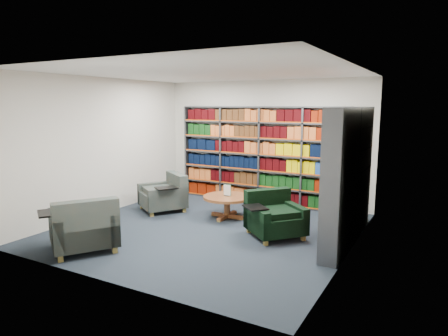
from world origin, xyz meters
The scene contains 7 objects.
room_shell centered at (0.00, 0.00, 1.40)m, with size 5.02×5.02×2.82m.
bookshelf_back centered at (0.00, 2.34, 1.10)m, with size 4.00×0.28×2.20m.
bookshelf_right centered at (2.34, 0.60, 1.10)m, with size 0.28×2.50×2.20m.
chair_teal_left centered at (-1.49, 0.72, 0.32)m, with size 1.19×1.19×0.78m.
chair_green_right centered at (1.16, 0.27, 0.31)m, with size 1.19×1.19×0.77m.
chair_teal_front centered at (-1.11, -1.85, 0.35)m, with size 1.31×1.31×0.86m.
coffee_table centered at (-0.05, 0.82, 0.36)m, with size 0.96×0.96×0.67m.
Camera 1 is at (3.66, -6.00, 2.25)m, focal length 32.00 mm.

